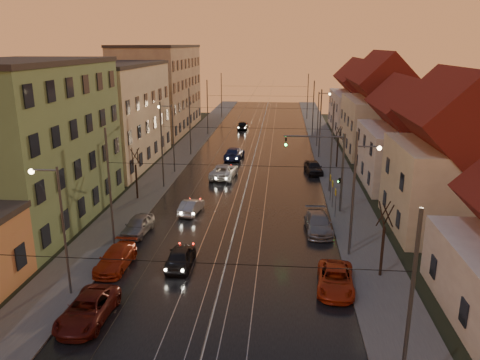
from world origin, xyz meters
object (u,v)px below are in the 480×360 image
(parked_right_1, at_px, (318,223))
(driving_car_1, at_px, (191,207))
(street_lamp_2, at_px, (170,132))
(parked_left_2, at_px, (116,259))
(street_lamp_3, at_px, (320,114))
(driving_car_0, at_px, (181,256))
(driving_car_4, at_px, (243,125))
(street_lamp_0, at_px, (58,219))
(parked_left_3, at_px, (138,225))
(street_lamp_1, at_px, (358,187))
(driving_car_2, at_px, (224,171))
(driving_car_3, at_px, (234,153))
(parked_left_1, at_px, (88,309))
(parked_right_0, at_px, (335,279))
(traffic_light_mast, at_px, (331,163))
(parked_right_2, at_px, (313,167))

(parked_right_1, bearing_deg, driving_car_1, 161.38)
(street_lamp_2, height_order, parked_left_2, street_lamp_2)
(street_lamp_3, distance_m, driving_car_0, 41.58)
(parked_right_1, bearing_deg, driving_car_4, 99.99)
(driving_car_1, distance_m, driving_car_4, 42.92)
(street_lamp_0, bearing_deg, driving_car_0, 36.26)
(street_lamp_0, xyz_separation_m, driving_car_0, (6.07, 4.45, -4.18))
(driving_car_4, xyz_separation_m, parked_left_3, (-4.34, -47.86, -0.04))
(street_lamp_3, bearing_deg, street_lamp_1, -90.00)
(driving_car_2, bearing_deg, parked_left_3, 78.20)
(driving_car_0, distance_m, parked_right_1, 11.98)
(street_lamp_1, relative_size, driving_car_3, 1.51)
(driving_car_1, distance_m, parked_left_1, 17.30)
(parked_left_1, xyz_separation_m, parked_left_3, (-0.92, 12.18, 0.03))
(parked_right_0, bearing_deg, driving_car_4, 105.37)
(traffic_light_mast, height_order, parked_right_0, traffic_light_mast)
(driving_car_1, relative_size, parked_right_1, 0.78)
(driving_car_3, bearing_deg, street_lamp_1, 117.09)
(parked_right_1, bearing_deg, street_lamp_2, 131.42)
(driving_car_3, height_order, parked_left_2, driving_car_3)
(driving_car_0, height_order, driving_car_1, driving_car_0)
(driving_car_0, distance_m, parked_right_0, 10.42)
(street_lamp_3, relative_size, parked_right_0, 1.69)
(street_lamp_3, height_order, driving_car_3, street_lamp_3)
(street_lamp_1, relative_size, parked_left_1, 1.64)
(street_lamp_1, height_order, driving_car_2, street_lamp_1)
(driving_car_2, xyz_separation_m, parked_right_0, (9.89, -24.30, -0.11))
(street_lamp_0, bearing_deg, driving_car_3, 79.49)
(driving_car_1, height_order, parked_left_3, parked_left_3)
(street_lamp_3, relative_size, driving_car_0, 1.94)
(street_lamp_0, height_order, street_lamp_2, same)
(street_lamp_3, xyz_separation_m, traffic_light_mast, (-1.11, -28.00, -0.29))
(driving_car_2, bearing_deg, parked_left_1, 86.55)
(driving_car_0, bearing_deg, parked_right_0, 166.10)
(driving_car_3, height_order, parked_left_1, driving_car_3)
(street_lamp_0, height_order, driving_car_0, street_lamp_0)
(street_lamp_1, bearing_deg, driving_car_0, -163.71)
(traffic_light_mast, xyz_separation_m, parked_left_2, (-15.33, -12.22, -3.94))
(driving_car_1, relative_size, parked_right_0, 0.82)
(street_lamp_1, height_order, parked_left_2, street_lamp_1)
(street_lamp_0, relative_size, parked_right_0, 1.69)
(street_lamp_2, height_order, parked_right_2, street_lamp_2)
(driving_car_1, xyz_separation_m, driving_car_3, (1.74, 20.85, 0.13))
(driving_car_2, distance_m, driving_car_3, 9.01)
(parked_left_1, bearing_deg, parked_right_2, 67.51)
(parked_left_1, bearing_deg, street_lamp_0, 135.63)
(street_lamp_0, height_order, driving_car_4, street_lamp_0)
(driving_car_3, xyz_separation_m, parked_right_0, (9.65, -33.30, -0.11))
(traffic_light_mast, xyz_separation_m, parked_right_2, (-0.58, 13.17, -3.86))
(street_lamp_2, relative_size, driving_car_2, 1.45)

